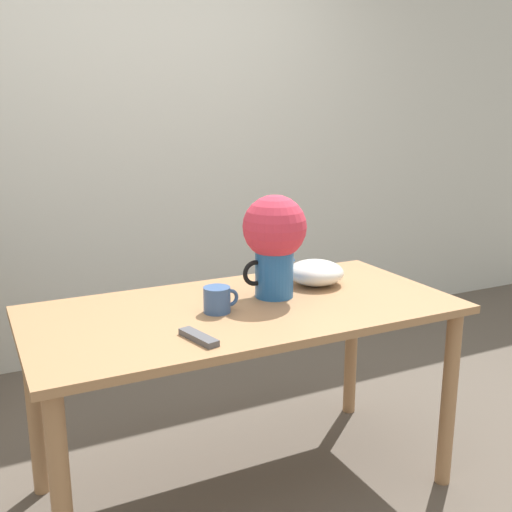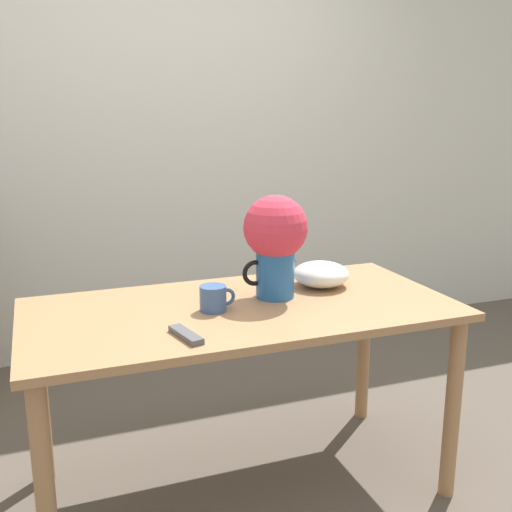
# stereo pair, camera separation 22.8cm
# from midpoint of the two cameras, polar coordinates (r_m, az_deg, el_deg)

# --- Properties ---
(ground_plane) EXTENTS (12.00, 12.00, 0.00)m
(ground_plane) POSITION_cam_midpoint_polar(r_m,az_deg,el_deg) (2.59, 3.29, -21.02)
(ground_plane) COLOR brown
(wall_back) EXTENTS (8.00, 0.05, 2.60)m
(wall_back) POSITION_cam_midpoint_polar(r_m,az_deg,el_deg) (3.68, -6.81, 10.89)
(wall_back) COLOR silver
(wall_back) RESTS_ON ground_plane
(table) EXTENTS (1.60, 0.78, 0.77)m
(table) POSITION_cam_midpoint_polar(r_m,az_deg,el_deg) (2.28, 1.50, -7.17)
(table) COLOR #A3754C
(table) RESTS_ON ground_plane
(flower_vase) EXTENTS (0.25, 0.25, 0.40)m
(flower_vase) POSITION_cam_midpoint_polar(r_m,az_deg,el_deg) (2.29, 4.70, 1.67)
(flower_vase) COLOR #235B9E
(flower_vase) RESTS_ON table
(coffee_mug) EXTENTS (0.13, 0.10, 0.09)m
(coffee_mug) POSITION_cam_midpoint_polar(r_m,az_deg,el_deg) (2.17, -1.05, -4.10)
(coffee_mug) COLOR #385689
(coffee_mug) RESTS_ON table
(white_bowl) EXTENTS (0.23, 0.23, 0.10)m
(white_bowl) POSITION_cam_midpoint_polar(r_m,az_deg,el_deg) (2.50, 8.82, -1.75)
(white_bowl) COLOR silver
(white_bowl) RESTS_ON table
(remote_control) EXTENTS (0.08, 0.18, 0.02)m
(remote_control) POSITION_cam_midpoint_polar(r_m,az_deg,el_deg) (1.94, -3.34, -7.57)
(remote_control) COLOR #4C4C51
(remote_control) RESTS_ON table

